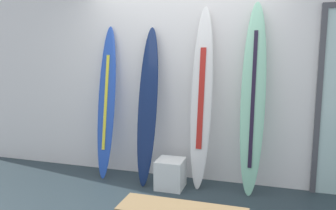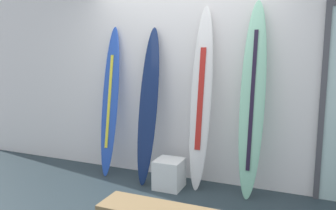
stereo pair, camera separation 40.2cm
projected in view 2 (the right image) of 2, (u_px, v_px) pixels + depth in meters
The scene contains 6 objects.
wall_back at pixel (187, 72), 4.24m from camera, with size 7.20×0.20×2.80m, color white.
surfboard_cobalt at pixel (110, 103), 4.39m from camera, with size 0.25×0.39×2.00m.
surfboard_navy at pixel (148, 107), 4.11m from camera, with size 0.26×0.48×1.97m.
surfboard_ivory at pixel (201, 100), 3.90m from camera, with size 0.28×0.37×2.20m.
surfboard_seafoam at pixel (252, 100), 3.65m from camera, with size 0.29×0.38×2.23m.
display_block_left at pixel (169, 174), 4.00m from camera, with size 0.33×0.33×0.36m.
Camera 2 is at (1.41, -2.73, 1.61)m, focal length 34.91 mm.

